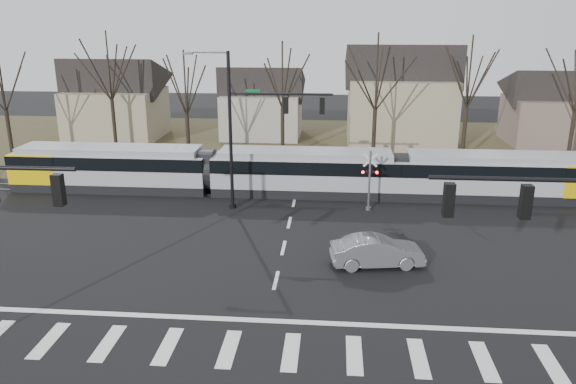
{
  "coord_description": "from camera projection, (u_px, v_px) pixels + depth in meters",
  "views": [
    {
      "loc": [
        2.63,
        -22.51,
        12.23
      ],
      "look_at": [
        0.0,
        9.0,
        2.3
      ],
      "focal_mm": 35.0,
      "sensor_mm": 36.0,
      "label": 1
    }
  ],
  "objects": [
    {
      "name": "rail_crossing_signal",
      "position": [
        369.0,
        183.0,
        36.48
      ],
      "size": [
        1.08,
        0.36,
        4.0
      ],
      "color": "#59595B",
      "rests_on": "ground"
    },
    {
      "name": "house_c",
      "position": [
        401.0,
        92.0,
        54.37
      ],
      "size": [
        10.8,
        8.64,
        10.1
      ],
      "color": "gray",
      "rests_on": "ground"
    },
    {
      "name": "signal_pole_far",
      "position": [
        255.0,
        124.0,
        35.64
      ],
      "size": [
        9.28,
        0.44,
        10.2
      ],
      "color": "black",
      "rests_on": "ground"
    },
    {
      "name": "lane_dashes",
      "position": [
        296.0,
        193.0,
        40.49
      ],
      "size": [
        0.18,
        30.0,
        0.01
      ],
      "color": "silver",
      "rests_on": "ground"
    },
    {
      "name": "house_a",
      "position": [
        115.0,
        95.0,
        57.85
      ],
      "size": [
        9.72,
        8.64,
        8.6
      ],
      "color": "gray",
      "rests_on": "ground"
    },
    {
      "name": "grass_verge",
      "position": [
        307.0,
        145.0,
        55.7
      ],
      "size": [
        140.0,
        28.0,
        0.01
      ],
      "primitive_type": "cube",
      "color": "#38331E",
      "rests_on": "ground"
    },
    {
      "name": "tram",
      "position": [
        303.0,
        170.0,
        39.93
      ],
      "size": [
        42.19,
        3.13,
        3.2
      ],
      "color": "gray",
      "rests_on": "ground"
    },
    {
      "name": "rail_pair",
      "position": [
        296.0,
        194.0,
        40.29
      ],
      "size": [
        90.0,
        1.52,
        0.06
      ],
      "color": "#59595E",
      "rests_on": "ground"
    },
    {
      "name": "ground",
      "position": [
        271.0,
        300.0,
        25.28
      ],
      "size": [
        140.0,
        140.0,
        0.0
      ],
      "primitive_type": "plane",
      "color": "black"
    },
    {
      "name": "stop_line",
      "position": [
        267.0,
        321.0,
        23.56
      ],
      "size": [
        28.0,
        0.35,
        0.01
      ],
      "primitive_type": "cube",
      "color": "silver",
      "rests_on": "ground"
    },
    {
      "name": "tree_row",
      "position": [
        327.0,
        104.0,
        48.34
      ],
      "size": [
        59.2,
        7.2,
        10.0
      ],
      "color": "black",
      "rests_on": "ground"
    },
    {
      "name": "house_b",
      "position": [
        262.0,
        99.0,
        58.71
      ],
      "size": [
        8.64,
        7.56,
        7.65
      ],
      "color": "gray",
      "rests_on": "ground"
    },
    {
      "name": "crosswalk",
      "position": [
        260.0,
        350.0,
        21.47
      ],
      "size": [
        27.0,
        2.6,
        0.01
      ],
      "color": "silver",
      "rests_on": "ground"
    },
    {
      "name": "signal_pole_near_right",
      "position": [
        575.0,
        257.0,
        17.22
      ],
      "size": [
        6.72,
        0.44,
        8.0
      ],
      "color": "black",
      "rests_on": "ground"
    },
    {
      "name": "sedan",
      "position": [
        377.0,
        251.0,
        28.58
      ],
      "size": [
        3.09,
        5.23,
        1.56
      ],
      "primitive_type": "imported",
      "rotation": [
        0.0,
        0.0,
        1.73
      ],
      "color": "slate",
      "rests_on": "ground"
    },
    {
      "name": "house_d",
      "position": [
        551.0,
        104.0,
        55.46
      ],
      "size": [
        8.64,
        7.56,
        7.65
      ],
      "color": "brown",
      "rests_on": "ground"
    }
  ]
}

